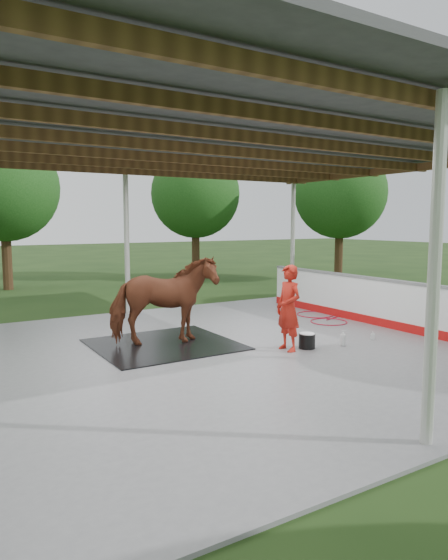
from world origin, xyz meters
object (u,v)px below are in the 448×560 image
dasher_board (381,303)px  horse (163,300)px  handler (289,308)px  wash_bucket (307,340)px

dasher_board → horse: horse is taller
dasher_board → handler: handler is taller
dasher_board → horse: 5.34m
dasher_board → wash_bucket: (-2.94, -0.73, -0.39)m
dasher_board → horse: bearing=169.3°
dasher_board → handler: size_ratio=4.80×
dasher_board → handler: (-3.35, -0.67, 0.29)m
dasher_board → horse: size_ratio=3.79×
horse → wash_bucket: bearing=-112.5°
horse → handler: (1.88, -1.65, -0.08)m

